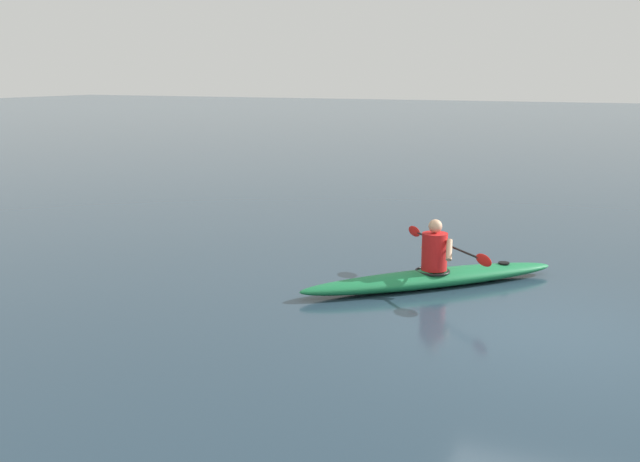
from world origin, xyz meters
TOP-DOWN VIEW (x-y plane):
  - ground_plane at (0.00, 0.00)m, footprint 160.00×160.00m
  - kayak at (1.83, -1.39)m, footprint 3.45×3.55m
  - kayaker at (1.80, -1.43)m, footprint 1.82×1.76m

SIDE VIEW (x-z plane):
  - ground_plane at x=0.00m, z-range 0.00..0.00m
  - kayak at x=1.83m, z-range 0.00..0.27m
  - kayaker at x=1.80m, z-range 0.20..1.00m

